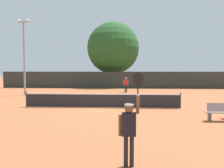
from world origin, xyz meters
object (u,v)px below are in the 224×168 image
(courtside_bench, at_px, (224,112))
(large_tree, at_px, (113,48))
(light_pole, at_px, (24,52))
(spare_racket, at_px, (223,119))
(player_receiving, at_px, (126,83))
(player_serving, at_px, (129,125))
(parked_car_near, at_px, (160,80))
(tennis_ball, at_px, (120,111))

(courtside_bench, bearing_deg, large_tree, 106.32)
(courtside_bench, bearing_deg, light_pole, 143.47)
(spare_racket, bearing_deg, large_tree, 107.13)
(player_receiving, height_order, spare_racket, player_receiving)
(player_serving, height_order, spare_racket, player_serving)
(player_receiving, relative_size, light_pole, 0.22)
(spare_racket, height_order, large_tree, large_tree)
(player_serving, height_order, player_receiving, player_serving)
(player_serving, bearing_deg, player_receiving, 90.71)
(player_serving, bearing_deg, spare_racket, 53.09)
(player_receiving, height_order, large_tree, large_tree)
(player_serving, relative_size, player_receiving, 1.57)
(light_pole, bearing_deg, courtside_bench, -36.53)
(player_receiving, bearing_deg, light_pole, 19.97)
(player_receiving, distance_m, parked_car_near, 13.33)
(light_pole, bearing_deg, spare_racket, -34.69)
(parked_car_near, bearing_deg, player_serving, -104.92)
(player_receiving, bearing_deg, player_serving, 90.71)
(tennis_ball, bearing_deg, player_receiving, 88.80)
(light_pole, distance_m, large_tree, 15.35)
(courtside_bench, distance_m, parked_car_near, 27.05)
(light_pole, bearing_deg, tennis_ball, -41.51)
(player_receiving, distance_m, large_tree, 10.65)
(player_serving, xyz_separation_m, light_pole, (-10.30, 17.27, 3.17))
(player_serving, distance_m, parked_car_near, 33.51)
(tennis_ball, relative_size, courtside_bench, 0.04)
(light_pole, bearing_deg, large_tree, 58.26)
(spare_racket, relative_size, large_tree, 0.05)
(parked_car_near, bearing_deg, courtside_bench, -96.75)
(player_serving, distance_m, player_receiving, 20.92)
(player_receiving, bearing_deg, parked_car_near, -113.74)
(player_serving, xyz_separation_m, large_tree, (-2.26, 30.26, 4.56))
(player_serving, bearing_deg, tennis_ball, 93.44)
(player_serving, xyz_separation_m, spare_racket, (5.01, 6.67, -1.13))
(spare_racket, bearing_deg, player_serving, -126.91)
(tennis_ball, height_order, courtside_bench, courtside_bench)
(player_receiving, height_order, courtside_bench, player_receiving)
(tennis_ball, height_order, spare_racket, tennis_ball)
(spare_racket, xyz_separation_m, parked_car_near, (0.09, 26.44, 0.76))
(player_receiving, distance_m, tennis_ball, 12.35)
(player_receiving, xyz_separation_m, light_pole, (-10.04, -3.65, 3.31))
(tennis_ball, relative_size, large_tree, 0.01)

